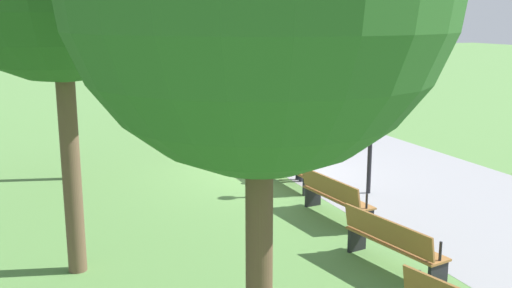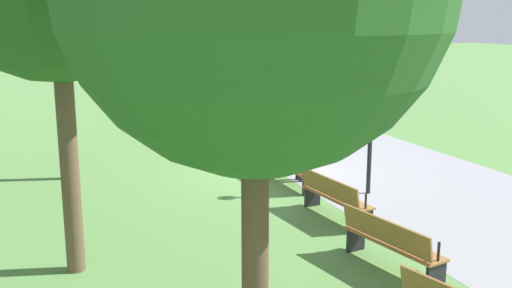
{
  "view_description": "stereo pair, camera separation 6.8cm",
  "coord_description": "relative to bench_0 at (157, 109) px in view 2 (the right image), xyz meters",
  "views": [
    {
      "loc": [
        13.64,
        -5.91,
        3.99
      ],
      "look_at": [
        0.0,
        -0.47,
        0.8
      ],
      "focal_mm": 41.24,
      "sensor_mm": 36.0,
      "label": 1
    },
    {
      "loc": [
        13.67,
        -5.85,
        3.99
      ],
      "look_at": [
        0.0,
        -0.47,
        0.8
      ],
      "focal_mm": 41.24,
      "sensor_mm": 36.0,
      "label": 2
    }
  ],
  "objects": [
    {
      "name": "bench_0",
      "position": [
        0.0,
        0.0,
        0.0
      ],
      "size": [
        1.96,
        0.93,
        0.89
      ],
      "rotation": [
        0.0,
        0.0,
        -0.25
      ],
      "color": "#996633",
      "rests_on": "ground"
    },
    {
      "name": "bench_2",
      "position": [
        4.94,
        0.89,
        0.0
      ],
      "size": [
        1.94,
        0.67,
        0.89
      ],
      "rotation": [
        0.0,
        0.0,
        -0.11
      ],
      "color": "#996633",
      "rests_on": "ground"
    },
    {
      "name": "bench_6",
      "position": [
        14.96,
        0.53,
        0.0
      ],
      "size": [
        1.96,
        0.8,
        0.89
      ],
      "rotation": [
        0.0,
        0.0,
        0.18
      ],
      "color": "#996633",
      "rests_on": "ground"
    },
    {
      "name": "person_seated",
      "position": [
        9.68,
        1.2,
        0.16
      ],
      "size": [
        0.33,
        0.53,
        1.2
      ],
      "rotation": [
        0.0,
        0.0,
        0.04
      ],
      "color": "black",
      "rests_on": "ground"
    },
    {
      "name": "bench_3",
      "position": [
        7.45,
        1.07,
        0.0
      ],
      "size": [
        1.92,
        0.54,
        0.89
      ],
      "rotation": [
        0.0,
        0.0,
        -0.04
      ],
      "color": "#996633",
      "rests_on": "ground"
    },
    {
      "name": "bench_5",
      "position": [
        12.47,
        0.89,
        0.0
      ],
      "size": [
        1.94,
        0.67,
        0.89
      ],
      "rotation": [
        0.0,
        0.0,
        0.11
      ],
      "color": "#996633",
      "rests_on": "ground"
    },
    {
      "name": "lamp_post",
      "position": [
        11.21,
        2.49,
        2.13
      ],
      "size": [
        0.32,
        0.32,
        3.72
      ],
      "color": "black",
      "rests_on": "ground"
    },
    {
      "name": "ground_plane",
      "position": [
        8.71,
        1.16,
        -0.48
      ],
      "size": [
        120.0,
        120.0,
        0.0
      ],
      "primitive_type": "plane",
      "color": "#5B8C47"
    },
    {
      "name": "bench_1",
      "position": [
        2.46,
        0.53,
        0.0
      ],
      "size": [
        1.96,
        0.8,
        0.89
      ],
      "rotation": [
        0.0,
        0.0,
        -0.18
      ],
      "color": "#996633",
      "rests_on": "ground"
    },
    {
      "name": "path_paving",
      "position": [
        8.71,
        4.02,
        -0.47
      ],
      "size": [
        32.07,
        5.45,
        0.01
      ],
      "primitive_type": "cube",
      "color": "#939399",
      "rests_on": "ground"
    },
    {
      "name": "bench_4",
      "position": [
        9.97,
        1.07,
        0.0
      ],
      "size": [
        1.92,
        0.54,
        0.89
      ],
      "rotation": [
        0.0,
        0.0,
        0.04
      ],
      "color": "#996633",
      "rests_on": "ground"
    }
  ]
}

